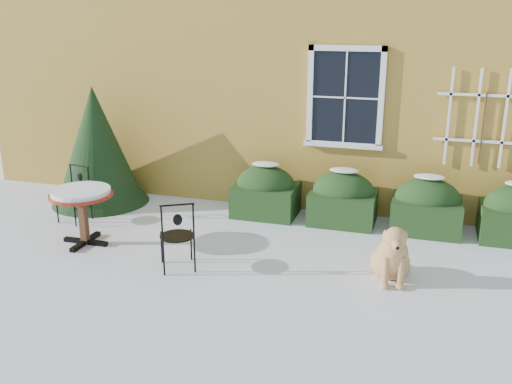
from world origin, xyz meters
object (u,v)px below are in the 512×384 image
(bistro_table, at_px, (81,198))
(patio_chair_near, at_px, (177,235))
(dog, at_px, (392,257))
(patio_chair_far, at_px, (75,194))
(evergreen_shrub, at_px, (98,157))

(bistro_table, relative_size, patio_chair_near, 0.94)
(bistro_table, bearing_deg, patio_chair_near, -13.02)
(bistro_table, distance_m, patio_chair_near, 1.74)
(bistro_table, distance_m, dog, 4.44)
(dog, bearing_deg, patio_chair_near, 179.01)
(bistro_table, relative_size, patio_chair_far, 1.01)
(dog, bearing_deg, bistro_table, 170.35)
(patio_chair_far, relative_size, dog, 0.99)
(patio_chair_near, relative_size, dog, 1.06)
(bistro_table, xyz_separation_m, dog, (4.42, 0.08, -0.38))
(evergreen_shrub, height_order, patio_chair_far, evergreen_shrub)
(patio_chair_near, height_order, dog, patio_chair_near)
(bistro_table, xyz_separation_m, patio_chair_near, (1.68, -0.39, -0.22))
(evergreen_shrub, xyz_separation_m, dog, (5.25, -1.70, -0.51))
(patio_chair_near, bearing_deg, bistro_table, -42.75)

